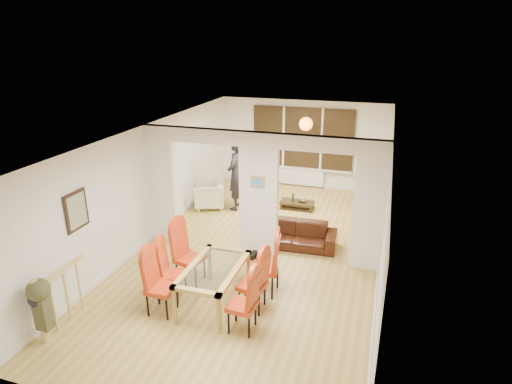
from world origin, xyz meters
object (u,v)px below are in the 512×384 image
at_px(dining_chair_la, 161,284).
at_px(bottle, 293,198).
at_px(dining_chair_rb, 252,281).
at_px(dining_chair_lb, 172,271).
at_px(dining_chair_rc, 265,264).
at_px(person, 236,174).
at_px(bowl, 303,201).
at_px(sofa, 294,234).
at_px(television, 366,195).
at_px(dining_table, 214,285).
at_px(coffee_table, 297,205).
at_px(dining_chair_lc, 190,255).
at_px(dining_chair_ra, 242,301).
at_px(armchair, 209,194).

height_order(dining_chair_la, bottle, dining_chair_la).
bearing_deg(dining_chair_rb, dining_chair_lb, -167.60).
relative_size(dining_chair_la, dining_chair_rc, 0.95).
bearing_deg(person, bowl, 108.34).
xyz_separation_m(dining_chair_lb, sofa, (1.62, 2.54, -0.24)).
bearing_deg(bottle, television, 26.32).
bearing_deg(bowl, dining_chair_rb, -89.17).
relative_size(television, bottle, 3.68).
distance_m(dining_chair_lb, person, 4.23).
xyz_separation_m(dining_table, person, (-1.09, 4.18, 0.60)).
xyz_separation_m(dining_chair_rb, coffee_table, (-0.21, 4.57, -0.43)).
height_order(dining_chair_la, coffee_table, dining_chair_la).
height_order(dining_chair_lc, coffee_table, dining_chair_lc).
height_order(dining_chair_rc, television, dining_chair_rc).
height_order(dining_chair_rb, bottle, dining_chair_rb).
xyz_separation_m(dining_chair_lc, dining_chair_ra, (1.36, -1.01, -0.06)).
bearing_deg(dining_chair_lc, bowl, 85.52).
xyz_separation_m(dining_chair_la, sofa, (1.57, 3.01, -0.27)).
xyz_separation_m(sofa, coffee_table, (-0.38, 2.11, -0.17)).
bearing_deg(dining_chair_rc, dining_chair_lc, 174.50).
relative_size(dining_chair_lb, sofa, 0.55).
bearing_deg(dining_chair_ra, dining_chair_la, -176.87).
height_order(dining_chair_lc, bowl, dining_chair_lc).
bearing_deg(dining_chair_rc, sofa, 77.44).
bearing_deg(sofa, bowl, 93.60).
xyz_separation_m(dining_chair_la, armchair, (-1.09, 4.54, -0.18)).
bearing_deg(sofa, person, 136.54).
height_order(dining_chair_rb, dining_chair_rc, dining_chair_rc).
relative_size(dining_chair_rb, bottle, 3.98).
bearing_deg(bowl, armchair, -166.35).
bearing_deg(dining_chair_lc, dining_table, -23.70).
xyz_separation_m(dining_table, sofa, (0.84, 2.53, -0.09)).
distance_m(sofa, armchair, 3.07).
distance_m(dining_chair_lb, dining_chair_lc, 0.53).
relative_size(television, coffee_table, 1.11).
distance_m(dining_chair_la, television, 6.61).
xyz_separation_m(dining_chair_lc, sofa, (1.52, 2.03, -0.31)).
xyz_separation_m(dining_table, dining_chair_rc, (0.73, 0.60, 0.21)).
distance_m(dining_table, dining_chair_la, 0.89).
height_order(dining_chair_la, dining_chair_lb, dining_chair_la).
distance_m(dining_chair_lc, television, 5.72).
bearing_deg(dining_chair_rc, television, 63.97).
relative_size(dining_chair_lc, bottle, 4.33).
xyz_separation_m(dining_chair_lb, bowl, (1.38, 4.66, -0.28)).
distance_m(dining_chair_rb, coffee_table, 4.60).
height_order(dining_chair_lc, armchair, dining_chair_lc).
xyz_separation_m(dining_table, bottle, (0.36, 4.55, -0.02)).
bearing_deg(dining_table, coffee_table, 84.38).
height_order(dining_chair_rc, bowl, dining_chair_rc).
xyz_separation_m(dining_table, dining_chair_ra, (0.68, -0.51, 0.16)).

